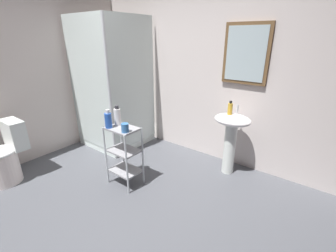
% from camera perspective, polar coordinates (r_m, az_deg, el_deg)
% --- Properties ---
extents(ground_plane, '(4.20, 4.20, 0.02)m').
position_cam_1_polar(ground_plane, '(2.62, -14.77, -20.71)').
color(ground_plane, '#4F5258').
extents(wall_back, '(4.20, 0.14, 2.50)m').
position_cam_1_polar(wall_back, '(3.41, 8.68, 13.30)').
color(wall_back, silver).
rests_on(wall_back, ground_plane).
extents(wall_left, '(0.10, 4.20, 2.50)m').
position_cam_1_polar(wall_left, '(3.68, -35.37, 10.23)').
color(wall_left, silver).
rests_on(wall_left, ground_plane).
extents(shower_stall, '(0.92, 0.92, 2.00)m').
position_cam_1_polar(shower_stall, '(3.86, -12.80, 1.83)').
color(shower_stall, white).
rests_on(shower_stall, ground_plane).
extents(pedestal_sink, '(0.46, 0.37, 0.81)m').
position_cam_1_polar(pedestal_sink, '(3.03, 15.32, -1.47)').
color(pedestal_sink, white).
rests_on(pedestal_sink, ground_plane).
extents(sink_faucet, '(0.03, 0.03, 0.10)m').
position_cam_1_polar(sink_faucet, '(3.05, 16.71, 4.11)').
color(sink_faucet, silver).
rests_on(sink_faucet, pedestal_sink).
extents(toilet, '(0.37, 0.49, 0.76)m').
position_cam_1_polar(toilet, '(3.50, -35.16, -6.46)').
color(toilet, white).
rests_on(toilet, ground_plane).
extents(storage_cart, '(0.38, 0.28, 0.74)m').
position_cam_1_polar(storage_cart, '(2.81, -10.82, -6.20)').
color(storage_cart, silver).
rests_on(storage_cart, ground_plane).
extents(hand_soap_bottle, '(0.06, 0.06, 0.17)m').
position_cam_1_polar(hand_soap_bottle, '(2.94, 15.06, 4.18)').
color(hand_soap_bottle, gold).
rests_on(hand_soap_bottle, pedestal_sink).
extents(shampoo_bottle_blue, '(0.08, 0.08, 0.21)m').
position_cam_1_polar(shampoo_bottle_blue, '(2.69, -14.51, 1.46)').
color(shampoo_bottle_blue, blue).
rests_on(shampoo_bottle_blue, storage_cart).
extents(lotion_bottle_white, '(0.08, 0.08, 0.23)m').
position_cam_1_polar(lotion_bottle_white, '(2.75, -12.37, 2.32)').
color(lotion_bottle_white, white).
rests_on(lotion_bottle_white, storage_cart).
extents(rinse_cup, '(0.08, 0.08, 0.10)m').
position_cam_1_polar(rinse_cup, '(2.54, -10.55, -0.45)').
color(rinse_cup, '#3870B2').
rests_on(rinse_cup, storage_cart).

